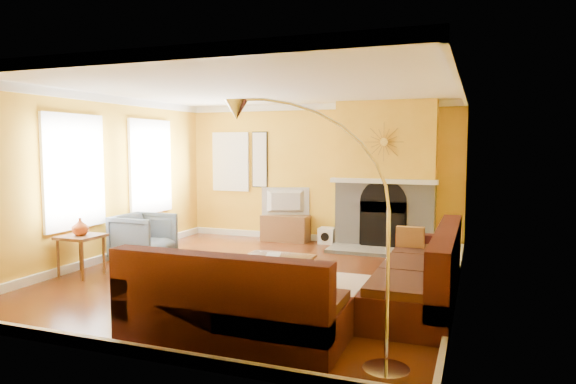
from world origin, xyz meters
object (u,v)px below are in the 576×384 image
at_px(sectional_sofa, 319,266).
at_px(arc_lamp, 315,234).
at_px(coffee_table, 273,272).
at_px(media_console, 286,228).
at_px(side_table, 81,256).
at_px(armchair, 144,237).

bearing_deg(sectional_sofa, arc_lamp, -74.21).
relative_size(coffee_table, arc_lamp, 0.41).
bearing_deg(arc_lamp, media_console, 113.28).
distance_m(sectional_sofa, side_table, 3.60).
xyz_separation_m(sectional_sofa, armchair, (-3.40, 1.20, -0.07)).
xyz_separation_m(media_console, armchair, (-1.60, -2.40, 0.13)).
bearing_deg(arc_lamp, side_table, 157.38).
xyz_separation_m(media_console, side_table, (-1.80, -3.60, 0.04)).
xyz_separation_m(sectional_sofa, arc_lamp, (0.48, -1.70, 0.69)).
relative_size(media_console, armchair, 1.10).
bearing_deg(media_console, arc_lamp, -66.72).
distance_m(armchair, arc_lamp, 4.90).
bearing_deg(coffee_table, armchair, 164.93).
height_order(sectional_sofa, media_console, sectional_sofa).
bearing_deg(arc_lamp, sectional_sofa, 105.79).
distance_m(media_console, arc_lamp, 5.84).
bearing_deg(side_table, arc_lamp, -22.62).
bearing_deg(sectional_sofa, media_console, 116.57).
height_order(sectional_sofa, coffee_table, sectional_sofa).
xyz_separation_m(coffee_table, media_console, (-1.00, 3.10, 0.07)).
distance_m(media_console, side_table, 4.03).
bearing_deg(sectional_sofa, armchair, 160.56).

